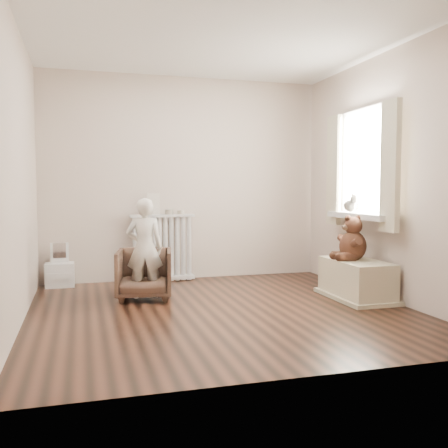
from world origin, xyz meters
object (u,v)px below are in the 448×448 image
object	(u,v)px
armchair	(144,274)
toy_bench	(356,280)
radiator	(163,250)
toy_vanity	(60,264)
child	(145,248)
teddy_bear	(353,236)
plush_cat	(351,204)

from	to	relation	value
armchair	toy_bench	distance (m)	2.26
radiator	toy_vanity	size ratio (longest dim) A/B	1.62
armchair	toy_vanity	bearing A→B (deg)	143.63
armchair	child	xyz separation A→B (m)	(0.00, -0.05, 0.28)
child	toy_bench	bearing A→B (deg)	174.97
teddy_bear	toy_bench	bearing A→B (deg)	-59.38
toy_vanity	toy_bench	world-z (taller)	toy_vanity
radiator	armchair	world-z (taller)	radiator
teddy_bear	armchair	bearing A→B (deg)	168.62
radiator	child	xyz separation A→B (m)	(-0.35, -1.01, 0.16)
child	toy_bench	xyz separation A→B (m)	(2.18, -0.57, -0.35)
toy_vanity	child	bearing A→B (deg)	-47.55
child	plush_cat	bearing A→B (deg)	-175.03
child	toy_bench	size ratio (longest dim) A/B	1.21
toy_vanity	toy_bench	size ratio (longest dim) A/B	0.60
radiator	teddy_bear	distance (m)	2.38
toy_vanity	plush_cat	distance (m)	3.49
child	plush_cat	distance (m)	2.37
toy_bench	teddy_bear	world-z (taller)	teddy_bear
armchair	plush_cat	distance (m)	2.44
toy_bench	radiator	bearing A→B (deg)	139.18
armchair	teddy_bear	xyz separation A→B (m)	(2.15, -0.58, 0.40)
radiator	toy_vanity	xyz separation A→B (m)	(-1.24, -0.03, -0.11)
toy_vanity	child	xyz separation A→B (m)	(0.89, -0.98, 0.27)
toy_bench	teddy_bear	size ratio (longest dim) A/B	1.85
armchair	child	bearing A→B (deg)	-80.31
teddy_bear	plush_cat	bearing A→B (deg)	67.61
armchair	plush_cat	size ratio (longest dim) A/B	2.37
radiator	toy_vanity	distance (m)	1.25
plush_cat	toy_vanity	bearing A→B (deg)	-176.43
radiator	teddy_bear	size ratio (longest dim) A/B	1.80
child	toy_bench	world-z (taller)	child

